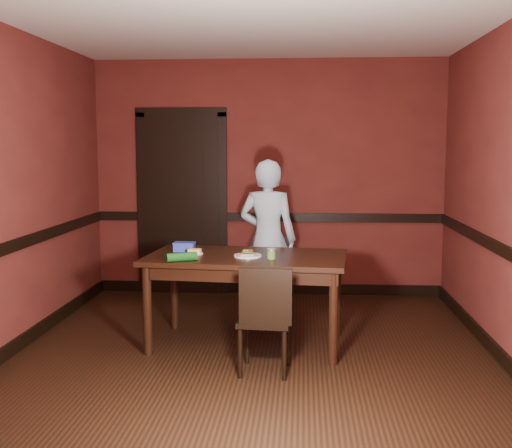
# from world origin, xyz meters

# --- Properties ---
(floor) EXTENTS (4.00, 4.50, 0.01)m
(floor) POSITION_xyz_m (0.00, 0.00, 0.00)
(floor) COLOR black
(floor) RESTS_ON ground
(ceiling) EXTENTS (4.00, 4.50, 0.01)m
(ceiling) POSITION_xyz_m (0.00, 0.00, 2.70)
(ceiling) COLOR silver
(ceiling) RESTS_ON ground
(wall_back) EXTENTS (4.00, 0.02, 2.70)m
(wall_back) POSITION_xyz_m (0.00, 2.25, 1.35)
(wall_back) COLOR maroon
(wall_back) RESTS_ON ground
(wall_front) EXTENTS (4.00, 0.02, 2.70)m
(wall_front) POSITION_xyz_m (0.00, -2.25, 1.35)
(wall_front) COLOR maroon
(wall_front) RESTS_ON ground
(wall_left) EXTENTS (0.02, 4.50, 2.70)m
(wall_left) POSITION_xyz_m (-2.00, 0.00, 1.35)
(wall_left) COLOR maroon
(wall_left) RESTS_ON ground
(wall_right) EXTENTS (0.02, 4.50, 2.70)m
(wall_right) POSITION_xyz_m (2.00, 0.00, 1.35)
(wall_right) COLOR maroon
(wall_right) RESTS_ON ground
(dado_back) EXTENTS (4.00, 0.03, 0.10)m
(dado_back) POSITION_xyz_m (0.00, 2.23, 0.90)
(dado_back) COLOR black
(dado_back) RESTS_ON ground
(dado_left) EXTENTS (0.03, 4.50, 0.10)m
(dado_left) POSITION_xyz_m (-1.99, 0.00, 0.90)
(dado_left) COLOR black
(dado_left) RESTS_ON ground
(dado_right) EXTENTS (0.03, 4.50, 0.10)m
(dado_right) POSITION_xyz_m (1.99, 0.00, 0.90)
(dado_right) COLOR black
(dado_right) RESTS_ON ground
(baseboard_back) EXTENTS (4.00, 0.03, 0.12)m
(baseboard_back) POSITION_xyz_m (0.00, 2.23, 0.06)
(baseboard_back) COLOR black
(baseboard_back) RESTS_ON ground
(baseboard_left) EXTENTS (0.03, 4.50, 0.12)m
(baseboard_left) POSITION_xyz_m (-1.99, 0.00, 0.06)
(baseboard_left) COLOR black
(baseboard_left) RESTS_ON ground
(baseboard_right) EXTENTS (0.03, 4.50, 0.12)m
(baseboard_right) POSITION_xyz_m (1.99, 0.00, 0.06)
(baseboard_right) COLOR black
(baseboard_right) RESTS_ON ground
(door) EXTENTS (1.05, 0.07, 2.20)m
(door) POSITION_xyz_m (-1.00, 2.22, 1.09)
(door) COLOR black
(door) RESTS_ON ground
(dining_table) EXTENTS (1.76, 1.09, 0.79)m
(dining_table) POSITION_xyz_m (-0.08, 0.27, 0.39)
(dining_table) COLOR black
(dining_table) RESTS_ON floor
(chair_far) EXTENTS (0.39, 0.39, 0.81)m
(chair_far) POSITION_xyz_m (0.09, 1.14, 0.40)
(chair_far) COLOR black
(chair_far) RESTS_ON floor
(chair_near) EXTENTS (0.42, 0.42, 0.84)m
(chair_near) POSITION_xyz_m (0.12, -0.39, 0.42)
(chair_near) COLOR black
(chair_near) RESTS_ON floor
(person) EXTENTS (0.64, 0.49, 1.59)m
(person) POSITION_xyz_m (0.05, 1.22, 0.80)
(person) COLOR silver
(person) RESTS_ON floor
(sandwich_plate) EXTENTS (0.24, 0.24, 0.06)m
(sandwich_plate) POSITION_xyz_m (-0.06, 0.20, 0.81)
(sandwich_plate) COLOR silver
(sandwich_plate) RESTS_ON dining_table
(sauce_jar) EXTENTS (0.07, 0.07, 0.09)m
(sauce_jar) POSITION_xyz_m (0.15, 0.10, 0.83)
(sauce_jar) COLOR #587E38
(sauce_jar) RESTS_ON dining_table
(cheese_saucer) EXTENTS (0.15, 0.15, 0.05)m
(cheese_saucer) POSITION_xyz_m (-0.53, 0.29, 0.81)
(cheese_saucer) COLOR silver
(cheese_saucer) RESTS_ON dining_table
(food_tub) EXTENTS (0.19, 0.13, 0.08)m
(food_tub) POSITION_xyz_m (-0.65, 0.44, 0.83)
(food_tub) COLOR blue
(food_tub) RESTS_ON dining_table
(wrapped_veg) EXTENTS (0.26, 0.17, 0.07)m
(wrapped_veg) POSITION_xyz_m (-0.58, -0.05, 0.82)
(wrapped_veg) COLOR #134F16
(wrapped_veg) RESTS_ON dining_table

